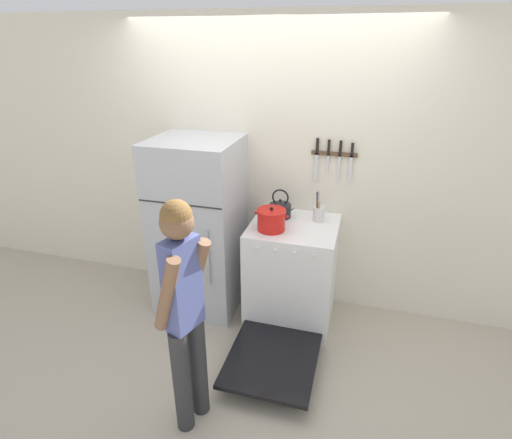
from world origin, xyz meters
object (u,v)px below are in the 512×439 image
(utensil_jar, at_px, (319,213))
(person, at_px, (184,308))
(refrigerator, at_px, (199,227))
(stove_range, at_px, (291,275))
(tea_kettle, at_px, (280,208))
(dutch_oven_pot, at_px, (271,220))

(utensil_jar, height_order, person, person)
(refrigerator, distance_m, stove_range, 0.93)
(refrigerator, bearing_deg, tea_kettle, 10.45)
(person, bearing_deg, utensil_jar, -4.85)
(refrigerator, relative_size, utensil_jar, 5.69)
(dutch_oven_pot, distance_m, tea_kettle, 0.27)
(person, bearing_deg, refrigerator, 38.15)
(refrigerator, distance_m, tea_kettle, 0.75)
(stove_range, distance_m, utensil_jar, 0.59)
(tea_kettle, bearing_deg, dutch_oven_pot, -92.66)
(dutch_oven_pot, bearing_deg, tea_kettle, 87.34)
(dutch_oven_pot, xyz_separation_m, utensil_jar, (0.34, 0.28, -0.02))
(dutch_oven_pot, relative_size, tea_kettle, 1.10)
(refrigerator, bearing_deg, person, -70.05)
(dutch_oven_pot, xyz_separation_m, person, (-0.25, -1.11, -0.11))
(dutch_oven_pot, relative_size, utensil_jar, 1.00)
(stove_range, distance_m, tea_kettle, 0.59)
(utensil_jar, bearing_deg, stove_range, -135.13)
(refrigerator, height_order, tea_kettle, refrigerator)
(stove_range, height_order, tea_kettle, tea_kettle)
(dutch_oven_pot, distance_m, person, 1.14)
(refrigerator, height_order, dutch_oven_pot, refrigerator)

